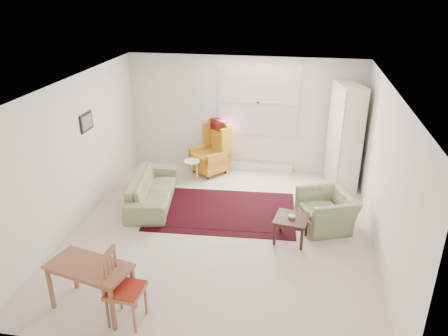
% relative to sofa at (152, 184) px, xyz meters
% --- Properties ---
extents(room, '(5.04, 5.54, 2.51)m').
position_rel_sofa_xyz_m(room, '(1.50, -0.60, 0.88)').
color(room, silver).
rests_on(room, ground).
extents(rug, '(2.77, 1.88, 0.03)m').
position_rel_sofa_xyz_m(rug, '(1.37, -0.12, -0.36)').
color(rug, black).
rests_on(rug, ground).
extents(sofa, '(1.01, 1.95, 0.75)m').
position_rel_sofa_xyz_m(sofa, '(0.00, 0.00, 0.00)').
color(sofa, gray).
rests_on(sofa, ground).
extents(armchair, '(1.11, 1.18, 0.73)m').
position_rel_sofa_xyz_m(armchair, '(3.23, -0.30, -0.01)').
color(armchair, gray).
rests_on(armchair, ground).
extents(wingback_chair, '(0.96, 0.97, 1.16)m').
position_rel_sofa_xyz_m(wingback_chair, '(0.79, 1.54, 0.20)').
color(wingback_chair, orange).
rests_on(wingback_chair, ground).
extents(coffee_table, '(0.60, 0.60, 0.43)m').
position_rel_sofa_xyz_m(coffee_table, '(2.65, -0.87, -0.16)').
color(coffee_table, '#3B1812').
rests_on(coffee_table, ground).
extents(stool, '(0.40, 0.40, 0.45)m').
position_rel_sofa_xyz_m(stool, '(0.50, 1.12, -0.15)').
color(stool, white).
rests_on(stool, ground).
extents(cabinet, '(0.64, 0.93, 2.11)m').
position_rel_sofa_xyz_m(cabinet, '(3.58, 1.40, 0.68)').
color(cabinet, white).
rests_on(cabinet, ground).
extents(desk, '(1.14, 0.75, 0.67)m').
position_rel_sofa_xyz_m(desk, '(0.19, -2.94, -0.04)').
color(desk, '#A26041').
rests_on(desk, ground).
extents(desk_chair, '(0.45, 0.45, 0.98)m').
position_rel_sofa_xyz_m(desk_chair, '(0.71, -3.08, 0.11)').
color(desk_chair, '#A26041').
rests_on(desk_chair, ground).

